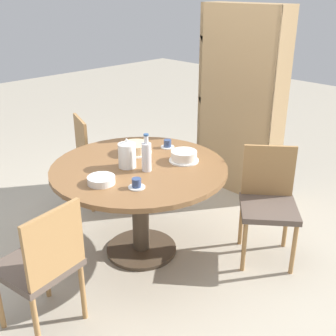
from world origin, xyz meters
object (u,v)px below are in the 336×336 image
object	(u,v)px
cake_second	(184,156)
cup_b	(137,184)
cake_main	(136,148)
cup_a	(168,144)
chair_a	(97,156)
chair_c	(268,201)
chair_b	(43,264)
bookshelf	(240,106)
coffee_pot	(127,154)
water_bottle	(146,156)

from	to	relation	value
cake_second	cup_b	xyz separation A→B (m)	(0.10, -0.56, -0.01)
cake_main	cup_a	size ratio (longest dim) A/B	2.23
chair_a	cup_b	bearing A→B (deg)	176.21
chair_c	cup_a	size ratio (longest dim) A/B	7.65
chair_b	chair_c	distance (m)	1.71
chair_c	bookshelf	distance (m)	1.30
cake_main	cake_second	world-z (taller)	cake_second
chair_a	bookshelf	distance (m)	1.49
chair_b	coffee_pot	bearing A→B (deg)	-172.67
chair_b	cake_main	bearing A→B (deg)	-167.96
chair_c	coffee_pot	xyz separation A→B (m)	(-0.76, -0.75, 0.37)
chair_b	cup_a	world-z (taller)	chair_b
chair_b	water_bottle	size ratio (longest dim) A/B	3.13
chair_b	cake_main	distance (m)	1.24
chair_a	cake_second	distance (m)	1.16
chair_b	water_bottle	distance (m)	1.03
chair_a	cake_main	distance (m)	0.80
cup_b	cake_main	bearing A→B (deg)	139.89
bookshelf	cup_b	distance (m)	1.82
chair_c	water_bottle	xyz separation A→B (m)	(-0.61, -0.69, 0.39)
coffee_pot	water_bottle	distance (m)	0.16
bookshelf	cake_main	xyz separation A→B (m)	(-0.02, -1.34, -0.10)
chair_c	cake_second	distance (m)	0.73
chair_a	chair_c	distance (m)	1.71
chair_b	cake_second	size ratio (longest dim) A/B	3.83
cup_a	chair_b	bearing A→B (deg)	-75.74
coffee_pot	cup_a	size ratio (longest dim) A/B	1.94
chair_a	water_bottle	world-z (taller)	water_bottle
coffee_pot	cake_second	world-z (taller)	coffee_pot
chair_b	cake_second	bearing A→B (deg)	172.75
chair_c	cake_main	size ratio (longest dim) A/B	3.42
chair_c	coffee_pot	distance (m)	1.13
cake_main	cup_a	distance (m)	0.28
bookshelf	chair_c	bearing A→B (deg)	137.95
coffee_pot	cup_b	size ratio (longest dim) A/B	1.94
chair_c	cake_main	world-z (taller)	chair_c
coffee_pot	bookshelf	bearing A→B (deg)	95.48
chair_b	chair_a	bearing A→B (deg)	-146.18
chair_c	bookshelf	xyz separation A→B (m)	(-0.92, 0.83, 0.41)
chair_a	bookshelf	bearing A→B (deg)	-101.68
bookshelf	coffee_pot	xyz separation A→B (m)	(0.15, -1.57, -0.04)
chair_a	chair_c	world-z (taller)	same
chair_a	cake_main	world-z (taller)	chair_a
cake_main	cup_b	size ratio (longest dim) A/B	2.23
cup_a	cup_b	distance (m)	0.79
cake_main	cake_second	size ratio (longest dim) A/B	1.12
cake_second	chair_b	bearing A→B (deg)	-87.62
chair_b	cup_a	bearing A→B (deg)	-175.37
bookshelf	water_bottle	size ratio (longest dim) A/B	6.59
coffee_pot	cup_a	bearing A→B (deg)	99.31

